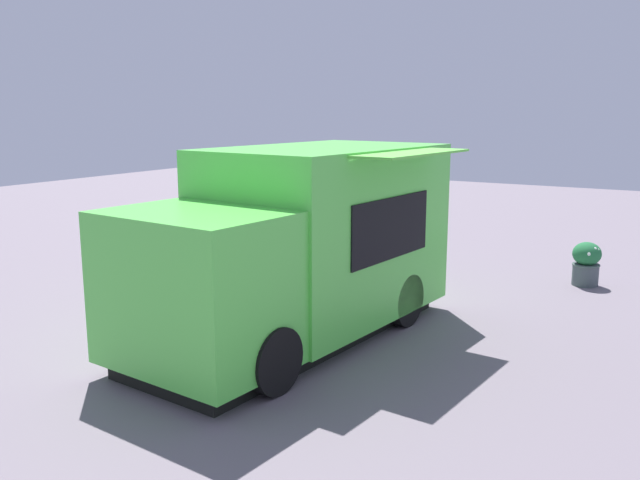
{
  "coord_description": "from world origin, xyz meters",
  "views": [
    {
      "loc": [
        8.22,
        4.97,
        3.08
      ],
      "look_at": [
        -1.67,
        -0.89,
        0.83
      ],
      "focal_mm": 37.55,
      "sensor_mm": 36.0,
      "label": 1
    }
  ],
  "objects_px": {
    "food_truck": "(299,249)",
    "person_customer": "(249,241)",
    "planter_flowering_far": "(586,263)",
    "planter_flowering_near": "(154,251)"
  },
  "relations": [
    {
      "from": "food_truck",
      "to": "planter_flowering_near",
      "type": "distance_m",
      "value": 4.82
    },
    {
      "from": "person_customer",
      "to": "planter_flowering_near",
      "type": "height_order",
      "value": "person_customer"
    },
    {
      "from": "planter_flowering_near",
      "to": "planter_flowering_far",
      "type": "distance_m",
      "value": 8.01
    },
    {
      "from": "food_truck",
      "to": "person_customer",
      "type": "bearing_deg",
      "value": -135.7
    },
    {
      "from": "planter_flowering_near",
      "to": "food_truck",
      "type": "bearing_deg",
      "value": 68.65
    },
    {
      "from": "planter_flowering_far",
      "to": "food_truck",
      "type": "bearing_deg",
      "value": -31.08
    },
    {
      "from": "food_truck",
      "to": "planter_flowering_near",
      "type": "xyz_separation_m",
      "value": [
        -1.73,
        -4.43,
        -0.82
      ]
    },
    {
      "from": "food_truck",
      "to": "planter_flowering_far",
      "type": "relative_size",
      "value": 6.65
    },
    {
      "from": "person_customer",
      "to": "planter_flowering_near",
      "type": "bearing_deg",
      "value": -21.23
    },
    {
      "from": "food_truck",
      "to": "planter_flowering_far",
      "type": "height_order",
      "value": "food_truck"
    }
  ]
}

